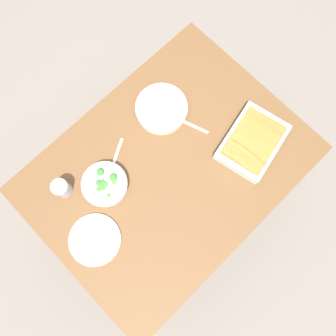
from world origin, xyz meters
TOP-DOWN VIEW (x-y plane):
  - ground_plane at (0.00, 0.00)m, footprint 6.00×6.00m
  - dining_table at (0.00, 0.00)m, footprint 1.20×0.90m
  - stew_bowl at (-0.17, -0.21)m, footprint 0.24×0.24m
  - broccoli_bowl at (0.25, -0.13)m, footprint 0.20×0.20m
  - baking_dish at (-0.34, 0.18)m, footprint 0.34×0.28m
  - drink_cup at (0.39, -0.25)m, footprint 0.07×0.07m
  - side_plate at (0.44, 0.01)m, footprint 0.22×0.22m
  - spoon_by_stew at (-0.21, -0.10)m, footprint 0.08×0.17m
  - spoon_by_broccoli at (0.15, -0.19)m, footprint 0.16×0.10m

SIDE VIEW (x-z plane):
  - ground_plane at x=0.00m, z-range 0.00..0.00m
  - dining_table at x=0.00m, z-range 0.28..1.02m
  - spoon_by_stew at x=-0.21m, z-range 0.74..0.75m
  - spoon_by_broccoli at x=0.15m, z-range 0.74..0.75m
  - side_plate at x=0.44m, z-range 0.74..0.75m
  - broccoli_bowl at x=0.25m, z-range 0.74..0.80m
  - stew_bowl at x=-0.17m, z-range 0.74..0.80m
  - baking_dish at x=-0.34m, z-range 0.74..0.80m
  - drink_cup at x=0.39m, z-range 0.74..0.82m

